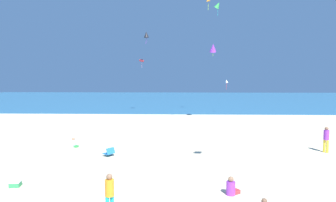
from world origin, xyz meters
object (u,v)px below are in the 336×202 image
Objects in this scene: person_4 at (110,192)px; kite_black at (146,35)px; person_2 at (74,144)px; cooler_box at (15,184)px; kite_orange at (208,0)px; beach_chair_mid_beach at (109,152)px; kite_purple at (213,48)px; kite_white at (227,81)px; kite_red at (142,60)px; person_1 at (231,188)px; person_3 at (326,138)px; kite_green at (218,5)px.

person_4 is 0.93× the size of kite_black.
person_2 is at bearing -98.88° from kite_black.
cooler_box is 23.03m from kite_orange.
kite_purple reaches higher than beach_chair_mid_beach.
beach_chair_mid_beach is 0.60× the size of kite_white.
person_2 is at bearing -125.43° from kite_white.
beach_chair_mid_beach is at bearing -116.19° from kite_white.
kite_purple is (11.01, 20.20, 8.05)m from cooler_box.
kite_orange reaches higher than kite_white.
cooler_box is at bearing -94.04° from kite_red.
beach_chair_mid_beach is 6.04m from cooler_box.
kite_red is at bearing 85.96° from cooler_box.
kite_red is (-8.04, 12.43, -4.96)m from kite_orange.
person_2 is at bearing 90.80° from cooler_box.
kite_white is at bearing 70.96° from kite_orange.
kite_white is (13.71, 19.27, 4.20)m from person_2.
person_1 is 0.58× the size of kite_white.
person_2 is 0.45× the size of kite_purple.
person_2 is 22.11m from kite_black.
kite_red is (-7.45, 29.67, 7.11)m from person_1.
person_1 reaches higher than beach_chair_mid_beach.
kite_black reaches higher than person_4.
beach_chair_mid_beach is at bearing 142.67° from person_3.
cooler_box is at bearing -121.16° from kite_orange.
kite_purple is 1.13× the size of kite_red.
kite_green is (1.20, 5.84, 6.00)m from kite_purple.
kite_black is (2.91, 26.88, 10.51)m from cooler_box.
person_2 is at bearing 133.73° from person_3.
kite_black is at bearing 140.50° from kite_purple.
kite_white is (4.10, 27.41, 4.16)m from person_1.
kite_black is at bearing 147.16° from person_4.
kite_white is at bearing 126.91° from person_4.
kite_orange reaches higher than kite_black.
person_1 is at bearing -3.27° from cooler_box.
person_3 reaches higher than person_2.
kite_orange is at bearing -102.76° from kite_green.
kite_green reaches higher than kite_black.
person_2 is 22.79m from kite_red.
person_4 reaches higher than beach_chair_mid_beach.
kite_orange is (7.12, 11.44, 12.11)m from beach_chair_mid_beach.
cooler_box is 0.33× the size of kite_purple.
kite_purple is at bearing -111.25° from kite_white.
kite_green is (12.32, 18.44, 13.92)m from person_2.
beach_chair_mid_beach is 14.01m from person_3.
cooler_box is at bearing -118.60° from kite_purple.
person_1 is at bearing -95.82° from kite_green.
kite_orange is (-6.80, 9.98, 11.38)m from person_3.
kite_purple is (8.04, 14.94, 7.92)m from beach_chair_mid_beach.
person_2 is (-9.61, 8.14, -0.04)m from person_1.
kite_purple is at bearing -39.50° from kite_black.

